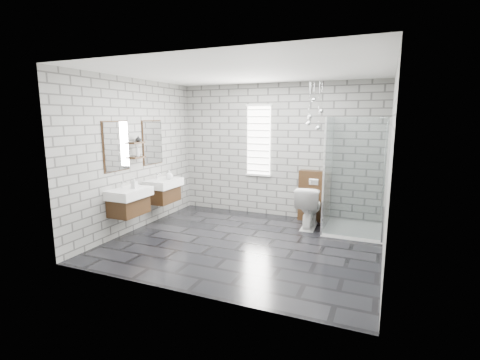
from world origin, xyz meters
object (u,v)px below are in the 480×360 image
Objects in this scene: vanity_left at (127,194)px; vanity_right at (162,184)px; cistern_panel at (314,196)px; toilet at (309,207)px; shower_enclosure at (348,205)px.

vanity_left is 1.00× the size of vanity_right.
toilet is at bearing -90.00° from cistern_panel.
toilet is at bearing 175.50° from shower_enclosure.
vanity_left is 3.81m from shower_enclosure.
cistern_panel is at bearing 143.59° from shower_enclosure.
vanity_right reaches higher than cistern_panel.
shower_enclosure reaches higher than toilet.
toilet is (-0.70, 0.06, -0.11)m from shower_enclosure.
cistern_panel is 0.47m from toilet.
vanity_left is at bearing -90.00° from vanity_right.
vanity_left is 1.57× the size of cistern_panel.
vanity_left is at bearing -140.81° from cistern_panel.
vanity_left reaches higher than toilet.
vanity_left is 2.01× the size of toilet.
vanity_left is 0.98m from vanity_right.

